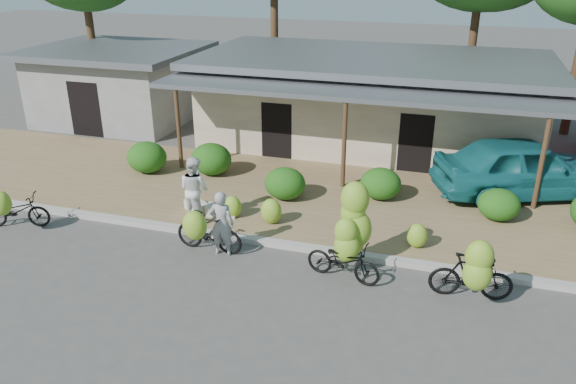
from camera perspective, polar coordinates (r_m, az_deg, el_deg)
name	(u,v)px	position (r m, az deg, el deg)	size (l,w,h in m)	color
ground	(285,294)	(12.58, -0.33, -10.30)	(100.00, 100.00, 0.00)	#4C4946
sidewalk	(335,202)	(16.80, 4.76, -0.97)	(60.00, 6.00, 0.12)	#90794E
curb	(308,248)	(14.18, 2.09, -5.73)	(60.00, 0.25, 0.15)	#A8A399
shop_main	(370,100)	(21.78, 8.37, 9.25)	(13.00, 8.50, 3.35)	beige
shop_grey	(118,83)	(25.85, -16.86, 10.51)	(7.00, 6.00, 3.15)	gray
hedge_0	(147,157)	(19.20, -14.15, 3.44)	(1.33, 1.20, 1.04)	#1B4F12
hedge_1	(211,159)	(18.62, -7.80, 3.33)	(1.35, 1.21, 1.05)	#1B4F12
hedge_2	(285,183)	(16.62, -0.31, 0.87)	(1.23, 1.11, 0.96)	#1B4F12
hedge_3	(381,184)	(16.85, 9.40, 0.85)	(1.22, 1.10, 0.95)	#1B4F12
hedge_4	(499,205)	(16.39, 20.63, -1.22)	(1.13, 1.02, 0.88)	#1B4F12
bike_far_left	(14,210)	(16.80, -26.03, -1.63)	(1.90, 1.41, 1.33)	black
bike_left	(206,231)	(13.97, -8.29, -3.89)	(1.81, 1.20, 1.39)	black
bike_center	(349,240)	(12.95, 6.19, -4.83)	(1.85, 1.32, 2.22)	black
bike_right	(473,273)	(12.55, 18.29, -7.85)	(1.81, 1.23, 1.72)	black
loose_banana_a	(232,207)	(15.60, -5.67, -1.48)	(0.51, 0.43, 0.63)	#91C431
loose_banana_b	(271,211)	(15.17, -1.71, -1.95)	(0.57, 0.49, 0.72)	#91C431
loose_banana_c	(417,236)	(14.35, 12.98, -4.34)	(0.51, 0.44, 0.64)	#91C431
sack_near	(222,210)	(15.80, -6.75, -1.86)	(0.85, 0.40, 0.30)	beige
sack_far	(196,206)	(16.19, -9.29, -1.41)	(0.75, 0.38, 0.28)	beige
vendor	(222,223)	(13.78, -6.75, -3.18)	(0.62, 0.41, 1.69)	#989898
bystander	(195,189)	(15.36, -9.48, 0.31)	(0.89, 0.69, 1.82)	white
teal_van	(524,167)	(18.12, 22.86, 2.34)	(2.12, 5.28, 1.80)	#18676D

